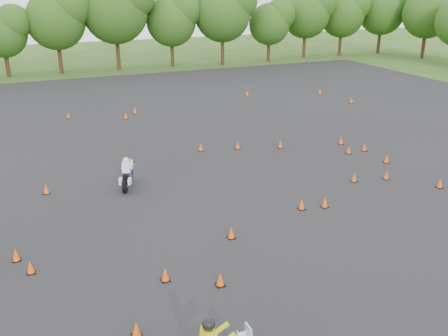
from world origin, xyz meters
TOP-DOWN VIEW (x-y plane):
  - ground at (0.00, 0.00)m, footprint 140.00×140.00m
  - asphalt_pad at (0.00, 6.00)m, footprint 62.00×62.00m
  - treeline at (1.96, 34.67)m, footprint 87.17×32.51m
  - traffic_cones at (-0.25, 6.16)m, footprint 36.36×32.63m
  - rider_white at (-4.07, 6.38)m, footprint 1.36×2.11m

SIDE VIEW (x-z plane):
  - ground at x=0.00m, z-range 0.00..0.00m
  - asphalt_pad at x=0.00m, z-range 0.01..0.01m
  - traffic_cones at x=-0.25m, z-range 0.01..0.46m
  - rider_white at x=-4.07m, z-range 0.00..1.57m
  - treeline at x=1.96m, z-range -0.92..10.18m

